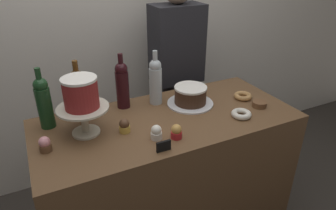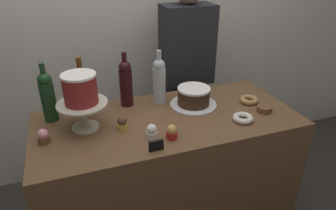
{
  "view_description": "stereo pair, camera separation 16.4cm",
  "coord_description": "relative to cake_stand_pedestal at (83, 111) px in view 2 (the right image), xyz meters",
  "views": [
    {
      "loc": [
        -0.64,
        -1.31,
        1.72
      ],
      "look_at": [
        0.0,
        0.0,
        0.97
      ],
      "focal_mm": 32.37,
      "sensor_mm": 36.0,
      "label": 1
    },
    {
      "loc": [
        -0.49,
        -1.37,
        1.72
      ],
      "look_at": [
        0.0,
        0.0,
        0.97
      ],
      "focal_mm": 32.37,
      "sensor_mm": 36.0,
      "label": 2
    }
  ],
  "objects": [
    {
      "name": "back_wall",
      "position": [
        0.44,
        0.86,
        0.3
      ],
      "size": [
        6.0,
        0.05,
        2.6
      ],
      "color": "silver",
      "rests_on": "ground_plane"
    },
    {
      "name": "display_counter",
      "position": [
        0.44,
        -0.04,
        -0.55
      ],
      "size": [
        1.45,
        0.65,
        0.89
      ],
      "color": "brown",
      "rests_on": "ground_plane"
    },
    {
      "name": "cake_stand_pedestal",
      "position": [
        0.0,
        0.0,
        0.0
      ],
      "size": [
        0.25,
        0.25,
        0.15
      ],
      "color": "beige",
      "rests_on": "display_counter"
    },
    {
      "name": "white_layer_cake",
      "position": [
        -0.0,
        0.0,
        0.12
      ],
      "size": [
        0.17,
        0.17,
        0.15
      ],
      "color": "maroon",
      "rests_on": "cake_stand_pedestal"
    },
    {
      "name": "silver_serving_platter",
      "position": [
        0.64,
        0.05,
        -0.1
      ],
      "size": [
        0.28,
        0.28,
        0.01
      ],
      "color": "white",
      "rests_on": "display_counter"
    },
    {
      "name": "chocolate_round_cake",
      "position": [
        0.64,
        0.05,
        -0.04
      ],
      "size": [
        0.19,
        0.19,
        0.1
      ],
      "color": "#3D2619",
      "rests_on": "silver_serving_platter"
    },
    {
      "name": "wine_bottle_clear",
      "position": [
        0.46,
        0.16,
        0.04
      ],
      "size": [
        0.08,
        0.08,
        0.33
      ],
      "color": "#B2BCC1",
      "rests_on": "display_counter"
    },
    {
      "name": "wine_bottle_green",
      "position": [
        -0.16,
        0.15,
        0.04
      ],
      "size": [
        0.08,
        0.08,
        0.33
      ],
      "color": "#193D1E",
      "rests_on": "display_counter"
    },
    {
      "name": "wine_bottle_amber",
      "position": [
        0.02,
        0.18,
        0.04
      ],
      "size": [
        0.08,
        0.08,
        0.33
      ],
      "color": "#5B3814",
      "rests_on": "display_counter"
    },
    {
      "name": "wine_bottle_dark_red",
      "position": [
        0.26,
        0.2,
        0.04
      ],
      "size": [
        0.08,
        0.08,
        0.33
      ],
      "color": "black",
      "rests_on": "display_counter"
    },
    {
      "name": "cupcake_chocolate",
      "position": [
        0.18,
        -0.07,
        -0.07
      ],
      "size": [
        0.06,
        0.06,
        0.07
      ],
      "color": "gold",
      "rests_on": "display_counter"
    },
    {
      "name": "cupcake_caramel",
      "position": [
        0.39,
        -0.24,
        -0.07
      ],
      "size": [
        0.06,
        0.06,
        0.07
      ],
      "color": "red",
      "rests_on": "display_counter"
    },
    {
      "name": "cupcake_vanilla",
      "position": [
        0.3,
        -0.2,
        -0.07
      ],
      "size": [
        0.06,
        0.06,
        0.07
      ],
      "color": "white",
      "rests_on": "display_counter"
    },
    {
      "name": "cupcake_strawberry",
      "position": [
        -0.2,
        -0.07,
        -0.07
      ],
      "size": [
        0.06,
        0.06,
        0.07
      ],
      "color": "brown",
      "rests_on": "display_counter"
    },
    {
      "name": "donut_maple",
      "position": [
        0.97,
        -0.02,
        -0.09
      ],
      "size": [
        0.11,
        0.11,
        0.03
      ],
      "color": "#B27F47",
      "rests_on": "display_counter"
    },
    {
      "name": "donut_sugar",
      "position": [
        0.81,
        -0.21,
        -0.09
      ],
      "size": [
        0.11,
        0.11,
        0.03
      ],
      "color": "silver",
      "rests_on": "display_counter"
    },
    {
      "name": "cookie_stack",
      "position": [
        0.99,
        -0.16,
        -0.09
      ],
      "size": [
        0.08,
        0.08,
        0.03
      ],
      "color": "brown",
      "rests_on": "display_counter"
    },
    {
      "name": "price_sign_chalkboard",
      "position": [
        0.29,
        -0.31,
        -0.08
      ],
      "size": [
        0.07,
        0.01,
        0.05
      ],
      "color": "black",
      "rests_on": "display_counter"
    },
    {
      "name": "barista_figure",
      "position": [
        0.78,
        0.52,
        -0.16
      ],
      "size": [
        0.36,
        0.22,
        1.6
      ],
      "color": "black",
      "rests_on": "ground_plane"
    }
  ]
}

